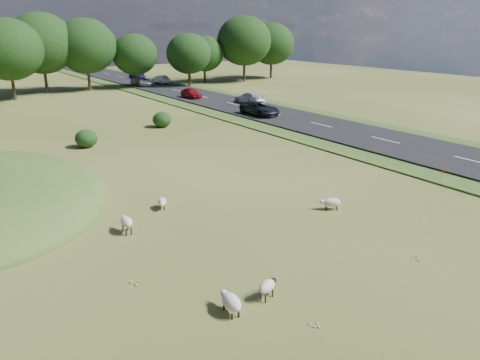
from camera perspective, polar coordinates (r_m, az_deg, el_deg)
name	(u,v)px	position (r m, az deg, el deg)	size (l,w,h in m)	color
ground	(114,146)	(40.93, -15.12, 3.98)	(160.00, 160.00, 0.00)	#40541A
road	(242,107)	(58.61, 0.27, 8.90)	(8.00, 150.00, 0.25)	black
treeline	(13,50)	(74.11, -25.94, 14.11)	(96.28, 14.66, 11.70)	black
shrubs	(48,131)	(45.23, -22.40, 5.55)	(24.82, 11.83, 1.54)	black
marker_post	(443,171)	(33.50, 23.47, 1.04)	(0.06, 0.06, 1.20)	#D8590C
sheep_0	(267,286)	(17.72, 3.35, -12.79)	(1.06, 0.71, 0.74)	beige
sheep_1	(331,202)	(26.20, 11.04, -2.69)	(1.17, 0.99, 0.68)	beige
sheep_2	(162,202)	(26.25, -9.48, -2.66)	(0.80, 1.11, 0.62)	beige
sheep_3	(231,301)	(16.92, -1.14, -14.59)	(0.66, 1.31, 0.74)	beige
sheep_4	(126,222)	(23.50, -13.71, -4.97)	(0.58, 1.18, 0.84)	beige
car_0	(142,81)	(80.80, -11.81, 11.70)	(2.35, 5.10, 1.42)	#B3B7BC
car_1	(191,93)	(65.66, -5.96, 10.52)	(1.58, 3.94, 1.34)	maroon
car_3	(137,75)	(92.88, -12.44, 12.43)	(1.82, 4.47, 1.30)	navy
car_4	(250,98)	(60.41, 1.21, 10.00)	(2.04, 5.01, 1.45)	silver
car_6	(260,109)	(52.40, 2.42, 8.70)	(2.38, 5.15, 1.43)	black
car_7	(161,79)	(83.23, -9.62, 12.00)	(1.47, 4.22, 1.39)	silver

